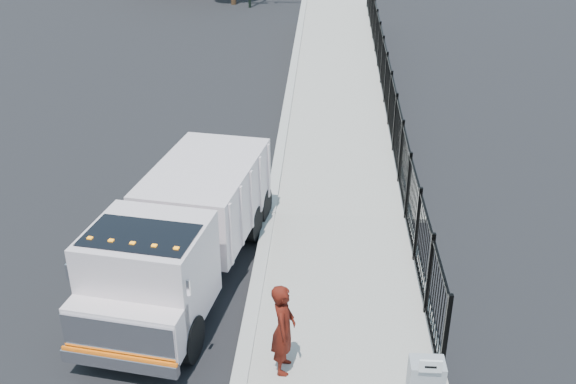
{
  "coord_description": "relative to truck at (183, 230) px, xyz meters",
  "views": [
    {
      "loc": [
        1.4,
        -10.82,
        8.19
      ],
      "look_at": [
        0.61,
        2.0,
        1.77
      ],
      "focal_mm": 40.0,
      "sensor_mm": 36.0,
      "label": 1
    }
  ],
  "objects": [
    {
      "name": "worker",
      "position": [
        2.35,
        -2.79,
        -0.32
      ],
      "size": [
        0.45,
        0.66,
        1.78
      ],
      "primitive_type": "imported",
      "rotation": [
        0.0,
        0.0,
        1.54
      ],
      "color": "#4E120A",
      "rests_on": "sidewalk"
    },
    {
      "name": "arrow_sign",
      "position": [
        4.68,
        -4.13,
        0.15
      ],
      "size": [
        0.35,
        0.04,
        0.22
      ],
      "primitive_type": "cube",
      "color": "white",
      "rests_on": "utility_cabinet"
    },
    {
      "name": "curb",
      "position": [
        1.58,
        -2.94,
        -1.25
      ],
      "size": [
        0.3,
        12.0,
        0.16
      ],
      "primitive_type": "cube",
      "color": "#ADAAA3",
      "rests_on": "ground"
    },
    {
      "name": "ramp",
      "position": [
        3.71,
        15.06,
        -1.33
      ],
      "size": [
        3.95,
        24.06,
        3.19
      ],
      "primitive_type": "cube",
      "rotation": [
        0.06,
        0.0,
        0.0
      ],
      "color": "#9E998E",
      "rests_on": "ground"
    },
    {
      "name": "ground",
      "position": [
        1.58,
        -0.94,
        -1.33
      ],
      "size": [
        120.0,
        120.0,
        0.0
      ],
      "primitive_type": "plane",
      "color": "black",
      "rests_on": "ground"
    },
    {
      "name": "truck",
      "position": [
        0.0,
        0.0,
        0.0
      ],
      "size": [
        3.22,
        7.15,
        2.36
      ],
      "rotation": [
        0.0,
        0.0,
        -0.15
      ],
      "color": "black",
      "rests_on": "ground"
    },
    {
      "name": "sidewalk",
      "position": [
        3.51,
        -2.94,
        -1.27
      ],
      "size": [
        3.55,
        12.0,
        0.12
      ],
      "primitive_type": "cube",
      "color": "#9E998E",
      "rests_on": "ground"
    },
    {
      "name": "iron_fence",
      "position": [
        5.13,
        11.06,
        -0.43
      ],
      "size": [
        0.1,
        28.0,
        1.8
      ],
      "primitive_type": "cube",
      "color": "black",
      "rests_on": "ground"
    }
  ]
}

